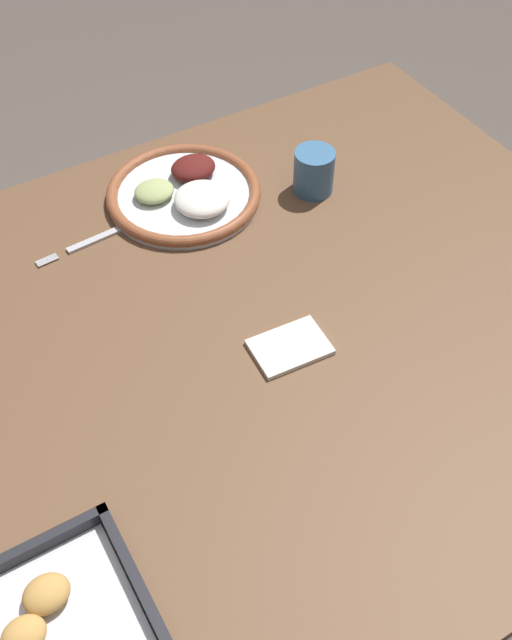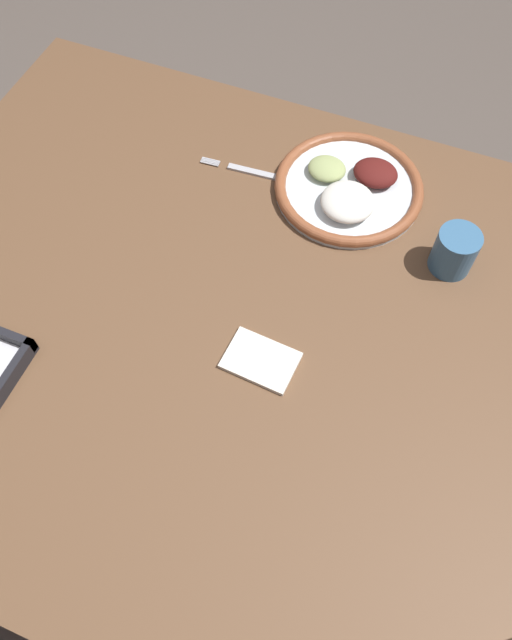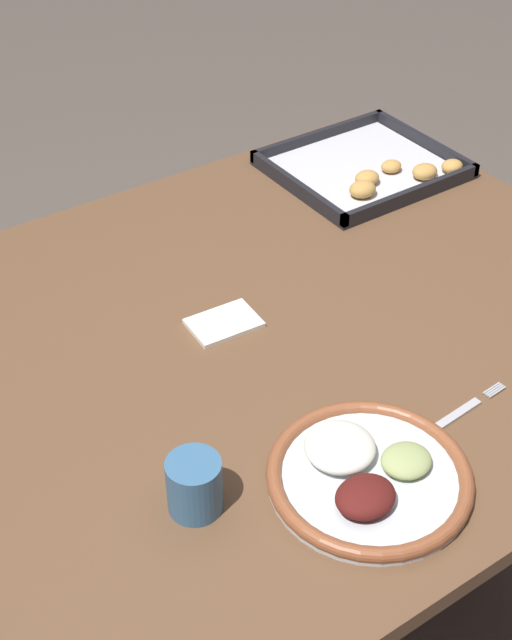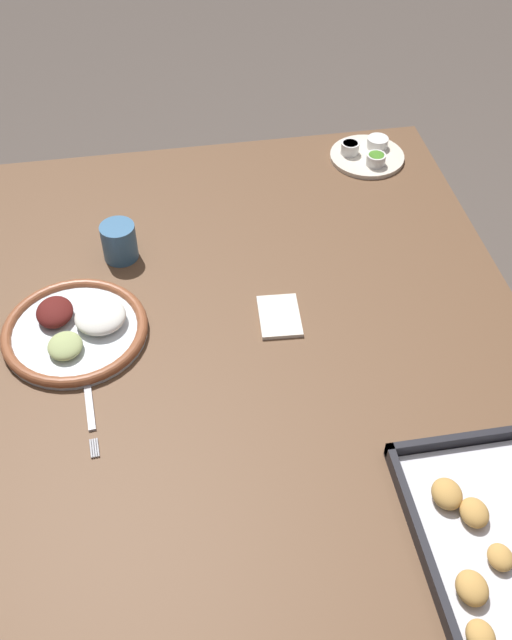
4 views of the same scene
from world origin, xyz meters
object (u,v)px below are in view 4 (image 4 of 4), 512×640
object	(u,v)px
dinner_plate	(76,329)
drinking_cup	(119,242)
fork	(89,400)
baking_tray	(509,537)
saucer_plate	(368,154)
napkin	(279,316)

from	to	relation	value
dinner_plate	drinking_cup	world-z (taller)	drinking_cup
fork	dinner_plate	bearing A→B (deg)	-177.35
baking_tray	saucer_plate	bearing A→B (deg)	176.46
saucer_plate	baking_tray	bearing A→B (deg)	-3.54
fork	baking_tray	distance (m)	0.69
drinking_cup	fork	bearing A→B (deg)	-10.87
drinking_cup	baking_tray	bearing A→B (deg)	36.06
saucer_plate	napkin	xyz separation A→B (m)	(0.48, -0.30, -0.01)
fork	drinking_cup	xyz separation A→B (m)	(-0.36, 0.07, 0.04)
napkin	baking_tray	bearing A→B (deg)	25.91
dinner_plate	baking_tray	world-z (taller)	dinner_plate
dinner_plate	saucer_plate	bearing A→B (deg)	124.33
baking_tray	fork	bearing A→B (deg)	-120.97
dinner_plate	drinking_cup	distance (m)	0.22
dinner_plate	drinking_cup	bearing A→B (deg)	156.23
dinner_plate	napkin	world-z (taller)	dinner_plate
drinking_cup	napkin	size ratio (longest dim) A/B	0.69
fork	baking_tray	xyz separation A→B (m)	(0.35, 0.59, 0.01)
fork	saucer_plate	size ratio (longest dim) A/B	1.21
drinking_cup	dinner_plate	bearing A→B (deg)	-23.77
baking_tray	drinking_cup	world-z (taller)	drinking_cup
saucer_plate	baking_tray	world-z (taller)	same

